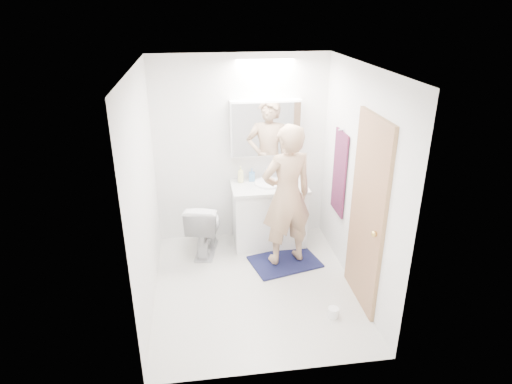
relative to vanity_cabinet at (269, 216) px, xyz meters
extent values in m
plane|color=silver|center=(-0.32, -0.96, -0.39)|extent=(2.50, 2.50, 0.00)
plane|color=white|center=(-0.32, -0.96, 2.01)|extent=(2.50, 2.50, 0.00)
plane|color=white|center=(-0.32, 0.29, 0.81)|extent=(2.50, 0.00, 2.50)
plane|color=white|center=(-0.32, -2.21, 0.81)|extent=(2.50, 0.00, 2.50)
plane|color=white|center=(-1.42, -0.96, 0.81)|extent=(0.00, 2.50, 2.50)
plane|color=white|center=(0.78, -0.96, 0.81)|extent=(0.00, 2.50, 2.50)
cube|color=white|center=(0.00, 0.00, 0.00)|extent=(0.90, 0.55, 0.78)
cube|color=silver|center=(0.00, 0.00, 0.41)|extent=(0.95, 0.58, 0.04)
cylinder|color=white|center=(0.00, 0.03, 0.45)|extent=(0.36, 0.36, 0.03)
cylinder|color=silver|center=(0.00, 0.22, 0.51)|extent=(0.02, 0.02, 0.16)
cube|color=white|center=(-0.02, 0.21, 1.11)|extent=(0.88, 0.14, 0.70)
cube|color=silver|center=(-0.02, 0.13, 1.11)|extent=(0.84, 0.01, 0.66)
imported|color=silver|center=(-0.83, -0.11, -0.04)|extent=(0.53, 0.76, 0.71)
cube|color=#17133C|center=(0.12, -0.53, -0.38)|extent=(0.91, 0.73, 0.02)
imported|color=tan|center=(0.12, -0.53, 0.51)|extent=(0.70, 0.54, 1.70)
cube|color=tan|center=(0.76, -1.31, 0.61)|extent=(0.04, 0.80, 2.00)
sphere|color=gold|center=(0.72, -1.61, 0.56)|extent=(0.06, 0.06, 0.06)
cube|color=#101D32|center=(0.76, -0.41, 0.71)|extent=(0.02, 0.42, 1.00)
cylinder|color=silver|center=(0.75, -0.41, 1.23)|extent=(0.07, 0.02, 0.02)
imported|color=#F2EE9C|center=(-0.34, 0.15, 0.54)|extent=(0.09, 0.09, 0.21)
imported|color=#5D95C9|center=(-0.20, 0.18, 0.51)|extent=(0.08, 0.08, 0.16)
imported|color=#446DCD|center=(0.21, 0.16, 0.48)|extent=(0.13, 0.13, 0.10)
cylinder|color=white|center=(0.40, -1.58, -0.34)|extent=(0.11, 0.11, 0.10)
camera|label=1|loc=(-0.87, -5.03, 2.56)|focal=30.84mm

